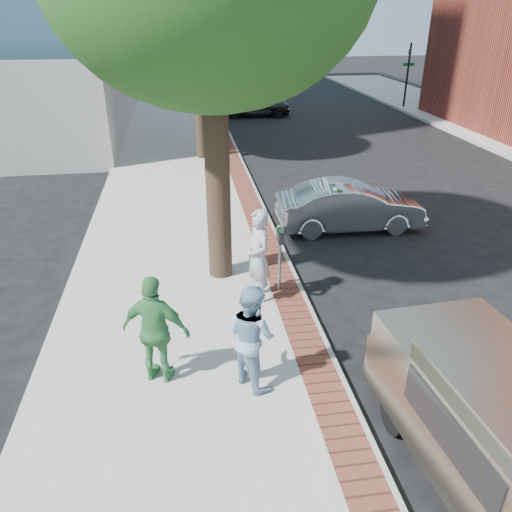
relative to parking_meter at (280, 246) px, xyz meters
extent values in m
plane|color=black|center=(-0.56, -0.94, -1.21)|extent=(120.00, 120.00, 0.00)
cube|color=#9E9991|center=(-2.06, 7.06, -1.13)|extent=(5.00, 60.00, 0.15)
cube|color=brown|center=(0.14, 7.06, -1.05)|extent=(0.60, 60.00, 0.01)
cube|color=gray|center=(0.49, 7.06, -1.13)|extent=(0.10, 60.00, 0.15)
cylinder|color=black|center=(0.34, 21.06, 0.69)|extent=(0.12, 0.12, 3.80)
imported|color=black|center=(0.34, 21.06, 1.79)|extent=(0.18, 0.15, 0.90)
cube|color=#1E7238|center=(0.34, 21.06, 1.39)|extent=(0.70, 0.03, 0.18)
cylinder|color=black|center=(11.94, 21.06, 0.69)|extent=(0.12, 0.12, 3.80)
imported|color=black|center=(11.94, 21.06, 1.79)|extent=(0.18, 0.15, 0.90)
cube|color=#1E7238|center=(11.94, 21.06, 1.39)|extent=(0.70, 0.03, 0.18)
cylinder|color=black|center=(-1.16, 0.96, 1.14)|extent=(0.52, 0.52, 4.40)
cylinder|color=black|center=(-1.06, 11.06, 0.87)|extent=(0.40, 0.40, 3.85)
ellipsoid|color=#1D4213|center=(-1.06, 11.06, 4.11)|extent=(4.80, 4.80, 3.94)
cylinder|color=gray|center=(0.00, 0.00, -0.48)|extent=(0.07, 0.07, 1.15)
cube|color=#2D3030|center=(0.00, -0.09, 0.21)|extent=(0.12, 0.14, 0.24)
cube|color=#2D3030|center=(0.00, 0.09, 0.21)|extent=(0.12, 0.14, 0.24)
sphere|color=#3F8C4C|center=(0.00, -0.09, 0.36)|extent=(0.11, 0.11, 0.11)
sphere|color=#3F8C4C|center=(0.00, 0.09, 0.36)|extent=(0.11, 0.11, 0.11)
imported|color=#A09FA4|center=(-0.49, -0.27, -0.07)|extent=(0.64, 0.81, 1.96)
imported|color=#7CA0C0|center=(-0.99, -2.78, -0.18)|extent=(1.02, 1.07, 1.75)
imported|color=#3F8B49|center=(-2.45, -2.50, -0.12)|extent=(1.18, 0.81, 1.86)
imported|color=#BABDC2|center=(2.64, 3.36, -0.54)|extent=(4.06, 1.48, 1.33)
imported|color=black|center=(2.47, 20.10, -0.51)|extent=(4.16, 1.90, 1.38)
cube|color=gray|center=(1.68, -3.42, -0.53)|extent=(1.80, 0.98, 0.75)
cylinder|color=black|center=(0.95, -3.99, -0.90)|extent=(0.25, 0.62, 0.60)
cylinder|color=black|center=(2.49, -3.88, -0.90)|extent=(0.25, 0.62, 0.60)
cube|color=black|center=(0.91, -5.27, 0.02)|extent=(0.16, 1.88, 0.52)
cube|color=black|center=(1.65, -2.99, -0.21)|extent=(1.51, 0.13, 0.38)
camera|label=1|loc=(-1.87, -9.08, 4.35)|focal=35.00mm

